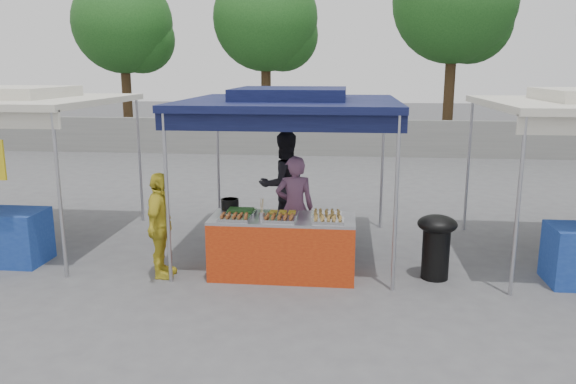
# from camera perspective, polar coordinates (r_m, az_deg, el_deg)

# --- Properties ---
(ground_plane) EXTENTS (80.00, 80.00, 0.00)m
(ground_plane) POSITION_cam_1_polar(r_m,az_deg,el_deg) (8.11, -0.45, -8.18)
(ground_plane) COLOR #505052
(back_wall) EXTENTS (40.00, 0.25, 1.20)m
(back_wall) POSITION_cam_1_polar(r_m,az_deg,el_deg) (18.70, 3.38, 5.55)
(back_wall) COLOR slate
(back_wall) RESTS_ON ground_plane
(main_canopy) EXTENTS (3.20, 3.20, 2.57)m
(main_canopy) POSITION_cam_1_polar(r_m,az_deg,el_deg) (8.57, 0.26, 9.19)
(main_canopy) COLOR #A8A7AE
(main_canopy) RESTS_ON ground_plane
(neighbor_stall_left) EXTENTS (3.20, 3.20, 2.57)m
(neighbor_stall_left) POSITION_cam_1_polar(r_m,az_deg,el_deg) (9.81, -27.21, 3.71)
(neighbor_stall_left) COLOR #A8A7AE
(neighbor_stall_left) RESTS_ON ground_plane
(tree_0) EXTENTS (3.70, 3.67, 6.31)m
(tree_0) POSITION_cam_1_polar(r_m,az_deg,el_deg) (22.53, -16.03, 15.75)
(tree_0) COLOR #3A2816
(tree_0) RESTS_ON ground_plane
(tree_1) EXTENTS (3.78, 3.77, 6.48)m
(tree_1) POSITION_cam_1_polar(r_m,az_deg,el_deg) (21.20, -1.87, 16.77)
(tree_1) COLOR #3A2816
(tree_1) RESTS_ON ground_plane
(tree_2) EXTENTS (4.14, 4.14, 7.11)m
(tree_2) POSITION_cam_1_polar(r_m,az_deg,el_deg) (20.72, 16.93, 17.56)
(tree_2) COLOR #3A2816
(tree_2) RESTS_ON ground_plane
(vendor_table) EXTENTS (2.00, 0.80, 0.85)m
(vendor_table) POSITION_cam_1_polar(r_m,az_deg,el_deg) (7.88, -0.54, -5.55)
(vendor_table) COLOR #AD300F
(vendor_table) RESTS_ON ground_plane
(food_tray_fl) EXTENTS (0.42, 0.30, 0.07)m
(food_tray_fl) POSITION_cam_1_polar(r_m,az_deg,el_deg) (7.62, -5.49, -2.64)
(food_tray_fl) COLOR #B3B3B7
(food_tray_fl) RESTS_ON vendor_table
(food_tray_fm) EXTENTS (0.42, 0.30, 0.07)m
(food_tray_fm) POSITION_cam_1_polar(r_m,az_deg,el_deg) (7.53, -0.89, -2.75)
(food_tray_fm) COLOR #B3B3B7
(food_tray_fm) RESTS_ON vendor_table
(food_tray_fr) EXTENTS (0.42, 0.30, 0.07)m
(food_tray_fr) POSITION_cam_1_polar(r_m,az_deg,el_deg) (7.49, 4.13, -2.87)
(food_tray_fr) COLOR #B3B3B7
(food_tray_fr) RESTS_ON vendor_table
(food_tray_bl) EXTENTS (0.42, 0.30, 0.07)m
(food_tray_bl) POSITION_cam_1_polar(r_m,az_deg,el_deg) (7.93, -4.83, -2.02)
(food_tray_bl) COLOR #B3B3B7
(food_tray_bl) RESTS_ON vendor_table
(food_tray_bm) EXTENTS (0.42, 0.30, 0.07)m
(food_tray_bm) POSITION_cam_1_polar(r_m,az_deg,el_deg) (7.81, -0.54, -2.20)
(food_tray_bm) COLOR #B3B3B7
(food_tray_bm) RESTS_ON vendor_table
(food_tray_br) EXTENTS (0.42, 0.30, 0.07)m
(food_tray_br) POSITION_cam_1_polar(r_m,az_deg,el_deg) (7.78, 3.94, -2.29)
(food_tray_br) COLOR #B3B3B7
(food_tray_br) RESTS_ON vendor_table
(cooking_pot) EXTENTS (0.26, 0.26, 0.15)m
(cooking_pot) POSITION_cam_1_polar(r_m,az_deg,el_deg) (8.22, -5.92, -1.22)
(cooking_pot) COLOR black
(cooking_pot) RESTS_ON vendor_table
(skewer_cup) EXTENTS (0.09, 0.09, 0.11)m
(skewer_cup) POSITION_cam_1_polar(r_m,az_deg,el_deg) (7.60, -2.66, -2.47)
(skewer_cup) COLOR #A8A7AE
(skewer_cup) RESTS_ON vendor_table
(wok_burner) EXTENTS (0.54, 0.54, 0.91)m
(wok_burner) POSITION_cam_1_polar(r_m,az_deg,el_deg) (8.00, 14.84, -4.84)
(wok_burner) COLOR black
(wok_burner) RESTS_ON ground_plane
(crate_left) EXTENTS (0.55, 0.39, 0.33)m
(crate_left) POSITION_cam_1_polar(r_m,az_deg,el_deg) (8.53, -3.24, -5.98)
(crate_left) COLOR navy
(crate_left) RESTS_ON ground_plane
(crate_right) EXTENTS (0.46, 0.32, 0.28)m
(crate_right) POSITION_cam_1_polar(r_m,az_deg,el_deg) (8.46, 2.07, -6.31)
(crate_right) COLOR navy
(crate_right) RESTS_ON ground_plane
(crate_stacked) EXTENTS (0.43, 0.30, 0.26)m
(crate_stacked) POSITION_cam_1_polar(r_m,az_deg,el_deg) (8.38, 2.08, -4.58)
(crate_stacked) COLOR navy
(crate_stacked) RESTS_ON crate_right
(vendor_woman) EXTENTS (0.63, 0.46, 1.59)m
(vendor_woman) POSITION_cam_1_polar(r_m,az_deg,el_deg) (8.49, 0.68, -1.61)
(vendor_woman) COLOR #7B4E6E
(vendor_woman) RESTS_ON ground_plane
(helper_man) EXTENTS (1.11, 1.04, 1.82)m
(helper_man) POSITION_cam_1_polar(r_m,az_deg,el_deg) (9.59, -0.43, 0.74)
(helper_man) COLOR black
(helper_man) RESTS_ON ground_plane
(customer_person) EXTENTS (0.41, 0.89, 1.48)m
(customer_person) POSITION_cam_1_polar(r_m,az_deg,el_deg) (7.94, -12.86, -3.35)
(customer_person) COLOR gold
(customer_person) RESTS_ON ground_plane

